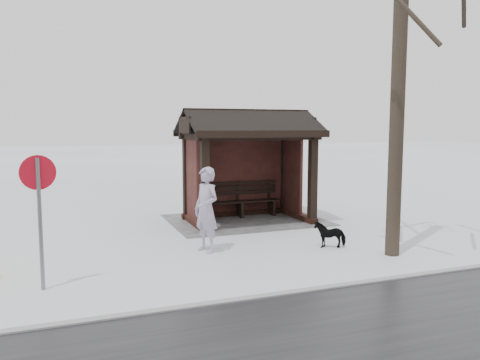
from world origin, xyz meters
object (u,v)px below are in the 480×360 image
Objects in this scene: pedestrian at (206,210)px; dog at (330,234)px; bus_shelter at (246,143)px; road_sign at (39,192)px.

pedestrian is 2.72× the size of dog.
bus_shelter is 3.91m from dog.
dog is (-2.63, 0.58, -0.61)m from pedestrian.
pedestrian is 2.76m from dog.
bus_shelter is at bearing -148.83° from dog.
road_sign reaches higher than pedestrian.
bus_shelter is 1.66× the size of road_sign.
dog is 5.94m from road_sign.
bus_shelter is 2.02× the size of pedestrian.
road_sign is at bearing -89.95° from pedestrian.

